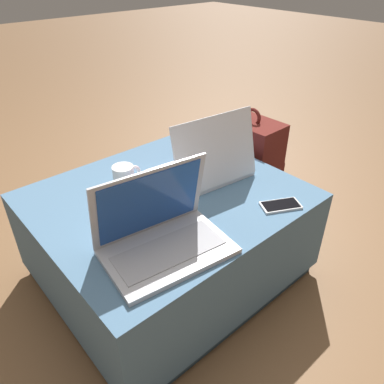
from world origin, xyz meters
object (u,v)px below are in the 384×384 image
Objects in this scene: cell_phone at (281,205)px; backpack at (250,167)px; laptop_far at (205,165)px; laptop_near at (162,234)px; coffee_mug at (125,177)px.

cell_phone is 0.59m from backpack.
laptop_far is 0.49m from backpack.
cell_phone is (0.07, -0.32, -0.05)m from laptop_far.
laptop_near is 0.89m from backpack.
coffee_mug is (-0.34, 0.47, 0.04)m from cell_phone.
laptop_near is at bearing 111.82° from backpack.
cell_phone is 0.58m from coffee_mug.
laptop_near reaches higher than coffee_mug.
backpack is (0.36, 0.44, -0.16)m from cell_phone.
cell_phone is (0.44, -0.10, -0.05)m from laptop_near.
laptop_near is 3.43× the size of coffee_mug.
laptop_near is 2.58× the size of cell_phone.
laptop_near is at bearing 104.40° from cell_phone.
coffee_mug is (0.10, 0.37, -0.01)m from laptop_near.
coffee_mug is at bearing 86.47° from backpack.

